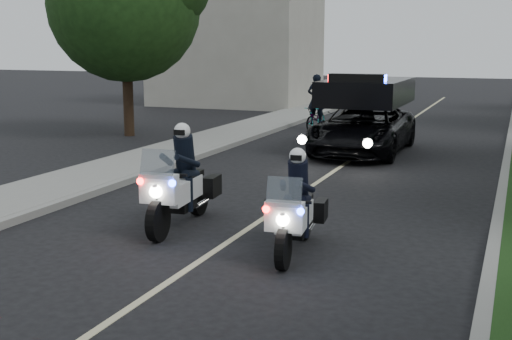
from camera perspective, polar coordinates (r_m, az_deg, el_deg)
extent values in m
plane|color=black|center=(8.82, -9.46, -10.78)|extent=(120.00, 120.00, 0.00)
cube|color=gray|center=(17.26, 20.69, -0.38)|extent=(0.20, 60.00, 0.15)
cube|color=gray|center=(19.21, -4.52, 1.37)|extent=(0.20, 60.00, 0.15)
cube|color=gray|center=(19.72, -7.39, 1.57)|extent=(2.00, 60.00, 0.16)
cube|color=#A8A396|center=(35.95, -1.70, 11.28)|extent=(8.00, 6.00, 7.00)
cube|color=#BFB78C|center=(17.81, 7.40, 0.33)|extent=(0.12, 50.00, 0.01)
imported|color=black|center=(20.13, 9.19, 1.48)|extent=(2.45, 5.29, 2.57)
imported|color=black|center=(25.43, 5.19, 3.51)|extent=(0.78, 1.71, 0.86)
imported|color=black|center=(25.43, 5.19, 3.51)|extent=(0.70, 0.48, 1.91)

